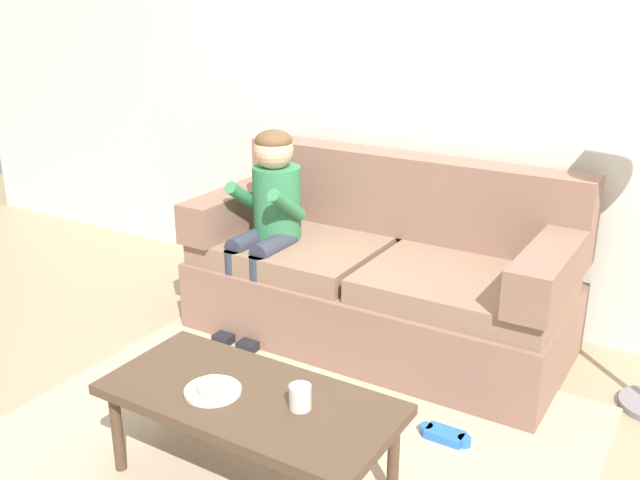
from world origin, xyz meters
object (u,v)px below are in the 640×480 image
at_px(person_child, 269,212).
at_px(toy_controller, 445,436).
at_px(mug, 300,397).
at_px(couch, 382,277).
at_px(coffee_table, 249,404).
at_px(donut, 212,385).

relative_size(person_child, toy_controller, 4.87).
bearing_deg(mug, couch, 104.78).
relative_size(couch, coffee_table, 1.78).
xyz_separation_m(couch, person_child, (-0.58, -0.21, 0.33)).
height_order(person_child, donut, person_child).
xyz_separation_m(person_child, mug, (0.94, -1.14, -0.22)).
relative_size(couch, toy_controller, 8.72).
distance_m(mug, toy_controller, 0.82).
distance_m(coffee_table, person_child, 1.41).
bearing_deg(toy_controller, person_child, -178.48).
relative_size(person_child, donut, 9.18).
relative_size(donut, toy_controller, 0.53).
bearing_deg(toy_controller, coffee_table, -105.00).
height_order(coffee_table, mug, mug).
relative_size(donut, mug, 1.33).
distance_m(couch, coffee_table, 1.38).
xyz_separation_m(coffee_table, toy_controller, (0.52, 0.65, -0.34)).
height_order(couch, mug, couch).
bearing_deg(coffee_table, couch, 96.16).
bearing_deg(toy_controller, couch, 156.82).
height_order(donut, mug, mug).
xyz_separation_m(person_child, donut, (0.61, -1.22, -0.24)).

